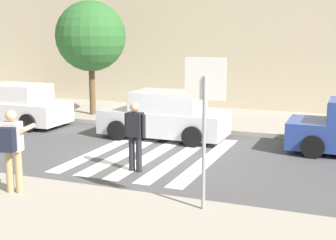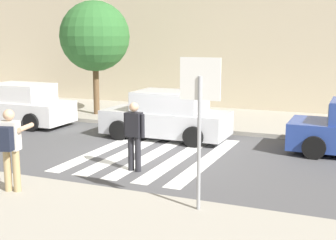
% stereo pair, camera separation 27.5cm
% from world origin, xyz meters
% --- Properties ---
extents(ground_plane, '(120.00, 120.00, 0.00)m').
position_xyz_m(ground_plane, '(0.00, 0.00, 0.00)').
color(ground_plane, '#4C4C4F').
extents(sidewalk_far, '(60.00, 4.80, 0.14)m').
position_xyz_m(sidewalk_far, '(0.00, 6.00, 0.07)').
color(sidewalk_far, '#9E998C').
rests_on(sidewalk_far, ground).
extents(building_facade_far, '(56.00, 4.00, 7.28)m').
position_xyz_m(building_facade_far, '(0.00, 10.40, 3.64)').
color(building_facade_far, beige).
rests_on(building_facade_far, ground).
extents(crosswalk_stripe_0, '(0.44, 5.20, 0.01)m').
position_xyz_m(crosswalk_stripe_0, '(-1.60, 0.20, 0.00)').
color(crosswalk_stripe_0, silver).
rests_on(crosswalk_stripe_0, ground).
extents(crosswalk_stripe_1, '(0.44, 5.20, 0.01)m').
position_xyz_m(crosswalk_stripe_1, '(-0.80, 0.20, 0.00)').
color(crosswalk_stripe_1, silver).
rests_on(crosswalk_stripe_1, ground).
extents(crosswalk_stripe_2, '(0.44, 5.20, 0.01)m').
position_xyz_m(crosswalk_stripe_2, '(0.00, 0.20, 0.00)').
color(crosswalk_stripe_2, silver).
rests_on(crosswalk_stripe_2, ground).
extents(crosswalk_stripe_3, '(0.44, 5.20, 0.01)m').
position_xyz_m(crosswalk_stripe_3, '(0.80, 0.20, 0.00)').
color(crosswalk_stripe_3, silver).
rests_on(crosswalk_stripe_3, ground).
extents(crosswalk_stripe_4, '(0.44, 5.20, 0.01)m').
position_xyz_m(crosswalk_stripe_4, '(1.60, 0.20, 0.00)').
color(crosswalk_stripe_4, silver).
rests_on(crosswalk_stripe_4, ground).
extents(stop_sign, '(0.76, 0.08, 2.81)m').
position_xyz_m(stop_sign, '(2.68, -3.65, 2.19)').
color(stop_sign, gray).
rests_on(stop_sign, sidewalk_near).
extents(photographer_with_backpack, '(0.70, 0.92, 1.72)m').
position_xyz_m(photographer_with_backpack, '(-1.20, -4.22, 1.17)').
color(photographer_with_backpack, tan).
rests_on(photographer_with_backpack, sidewalk_near).
extents(pedestrian_crossing, '(0.58, 0.26, 1.72)m').
position_xyz_m(pedestrian_crossing, '(0.24, -1.48, 0.97)').
color(pedestrian_crossing, '#232328').
rests_on(pedestrian_crossing, ground).
extents(parked_car_white, '(4.10, 1.92, 1.55)m').
position_xyz_m(parked_car_white, '(-6.54, 2.30, 0.73)').
color(parked_car_white, white).
rests_on(parked_car_white, ground).
extents(parked_car_silver, '(4.10, 1.92, 1.55)m').
position_xyz_m(parked_car_silver, '(-0.50, 2.30, 0.73)').
color(parked_car_silver, '#B7BABF').
rests_on(parked_car_silver, ground).
extents(street_tree_west, '(2.80, 2.80, 4.55)m').
position_xyz_m(street_tree_west, '(-4.70, 4.79, 3.28)').
color(street_tree_west, brown).
rests_on(street_tree_west, sidewalk_far).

